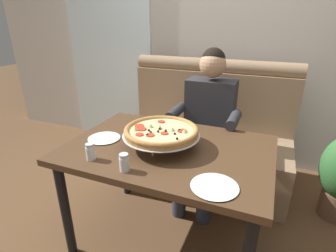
# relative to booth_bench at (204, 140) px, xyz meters

# --- Properties ---
(ground_plane) EXTENTS (16.00, 16.00, 0.00)m
(ground_plane) POSITION_rel_booth_bench_xyz_m (0.00, -0.90, -0.40)
(ground_plane) COLOR brown
(back_wall_with_window) EXTENTS (6.00, 0.12, 2.80)m
(back_wall_with_window) POSITION_rel_booth_bench_xyz_m (0.00, 0.57, 1.00)
(back_wall_with_window) COLOR beige
(back_wall_with_window) RESTS_ON ground_plane
(window_panel) EXTENTS (1.10, 0.02, 2.80)m
(window_panel) POSITION_rel_booth_bench_xyz_m (-1.34, 0.50, 1.00)
(window_panel) COLOR white
(window_panel) RESTS_ON ground_plane
(booth_bench) EXTENTS (1.58, 0.78, 1.13)m
(booth_bench) POSITION_rel_booth_bench_xyz_m (0.00, 0.00, 0.00)
(booth_bench) COLOR #937556
(booth_bench) RESTS_ON ground_plane
(dining_table) EXTENTS (1.25, 0.86, 0.74)m
(dining_table) POSITION_rel_booth_bench_xyz_m (0.00, -0.90, 0.25)
(dining_table) COLOR #4C331E
(dining_table) RESTS_ON ground_plane
(diner_main) EXTENTS (0.54, 0.64, 1.27)m
(diner_main) POSITION_rel_booth_bench_xyz_m (0.08, -0.27, 0.31)
(diner_main) COLOR #2D3342
(diner_main) RESTS_ON ground_plane
(pizza) EXTENTS (0.47, 0.47, 0.14)m
(pizza) POSITION_rel_booth_bench_xyz_m (-0.04, -0.91, 0.45)
(pizza) COLOR silver
(pizza) RESTS_ON dining_table
(shaker_pepper_flakes) EXTENTS (0.05, 0.05, 0.10)m
(shaker_pepper_flakes) POSITION_rel_booth_bench_xyz_m (-0.11, -1.24, 0.39)
(shaker_pepper_flakes) COLOR white
(shaker_pepper_flakes) RESTS_ON dining_table
(shaker_oregano) EXTENTS (0.05, 0.05, 0.10)m
(shaker_oregano) POSITION_rel_booth_bench_xyz_m (-0.34, -1.21, 0.39)
(shaker_oregano) COLOR white
(shaker_oregano) RESTS_ON dining_table
(plate_near_left) EXTENTS (0.23, 0.23, 0.02)m
(plate_near_left) POSITION_rel_booth_bench_xyz_m (0.36, -1.21, 0.36)
(plate_near_left) COLOR white
(plate_near_left) RESTS_ON dining_table
(plate_near_right) EXTENTS (0.21, 0.21, 0.02)m
(plate_near_right) POSITION_rel_booth_bench_xyz_m (-0.44, -0.95, 0.36)
(plate_near_right) COLOR white
(plate_near_right) RESTS_ON dining_table
(patio_chair) EXTENTS (0.43, 0.43, 0.86)m
(patio_chair) POSITION_rel_booth_bench_xyz_m (-1.34, 1.27, 0.13)
(patio_chair) COLOR black
(patio_chair) RESTS_ON ground_plane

